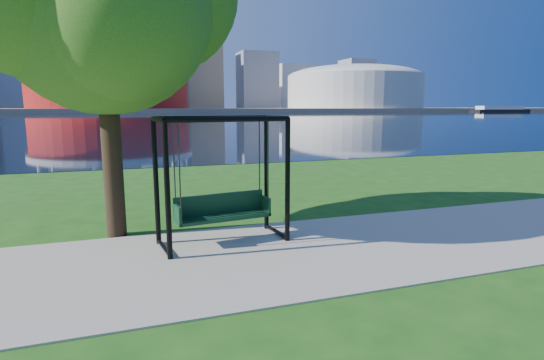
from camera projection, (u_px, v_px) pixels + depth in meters
name	position (u px, v px, depth m)	size (l,w,h in m)	color
ground	(258.00, 248.00, 8.28)	(900.00, 900.00, 0.00)	#1E5114
path	(266.00, 255.00, 7.81)	(120.00, 4.00, 0.03)	#9E937F
river	(137.00, 118.00, 103.46)	(900.00, 180.00, 0.02)	black
far_bank	(130.00, 109.00, 293.67)	(900.00, 228.00, 2.00)	#937F60
stadium	(110.00, 85.00, 222.00)	(83.00, 83.00, 32.00)	maroon
arena	(354.00, 86.00, 267.62)	(84.00, 84.00, 26.56)	beige
skyline	(121.00, 59.00, 298.88)	(392.00, 66.00, 96.50)	gray
swing	(222.00, 183.00, 8.37)	(2.60, 1.39, 2.54)	black
barge	(500.00, 109.00, 236.13)	(33.42, 11.52, 3.28)	black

